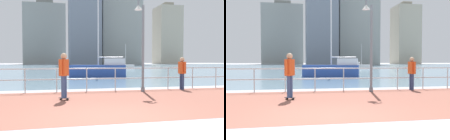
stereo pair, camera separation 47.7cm
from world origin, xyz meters
The scene contains 13 objects.
ground centered at (0.00, 40.00, 0.00)m, with size 220.00×220.00×0.00m, color #9E9EA3.
brick_paving centered at (0.00, 2.46, 0.00)m, with size 28.00×6.03×0.01m, color #935647.
harbor_water centered at (0.00, 50.48, 0.00)m, with size 180.00×88.00×0.00m, color #6B899E.
waterfront_railing centered at (0.00, 5.48, 0.78)m, with size 25.25×0.06×1.13m.
lamppost centered at (2.49, 4.75, 2.58)m, with size 0.65×0.67×4.68m.
skateboarder centered at (-1.11, 3.11, 1.05)m, with size 0.40×0.52×1.75m.
bystander centered at (4.79, 5.13, 0.97)m, with size 0.28×0.56×1.65m.
sailboat_blue centered at (11.37, 39.43, 0.46)m, with size 3.56×2.39×4.82m.
sailboat_red centered at (2.36, 15.46, 0.67)m, with size 5.27×2.91×7.07m.
tower_brick centered at (-7.37, 103.31, 13.15)m, with size 17.59×11.00×27.96m.
tower_steel centered at (7.65, 82.51, 18.25)m, with size 11.02×14.85×38.16m.
tower_concrete centered at (51.46, 104.44, 14.24)m, with size 11.46×11.50×30.13m.
tower_slate centered at (22.65, 90.18, 21.29)m, with size 15.79×16.72×44.24m.
Camera 2 is at (-0.79, -5.90, 1.46)m, focal length 38.03 mm.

